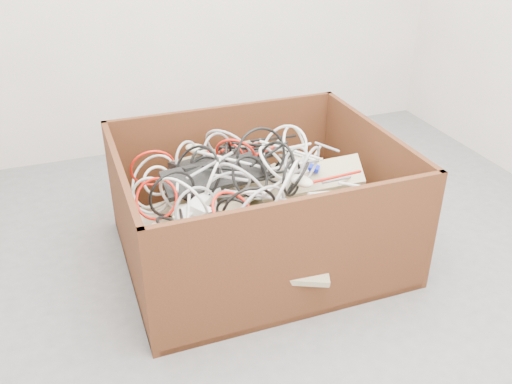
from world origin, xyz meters
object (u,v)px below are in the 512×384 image
object	(u,v)px
power_strip_right	(221,220)
vga_plug	(314,168)
cardboard_box	(254,227)
power_strip_left	(203,200)

from	to	relation	value
power_strip_right	vga_plug	bearing A→B (deg)	69.65
cardboard_box	power_strip_right	xyz separation A→B (m)	(-0.20, -0.18, 0.18)
power_strip_right	cardboard_box	bearing A→B (deg)	87.93
power_strip_right	power_strip_left	bearing A→B (deg)	152.21
power_strip_left	vga_plug	world-z (taller)	power_strip_left
power_strip_left	cardboard_box	bearing A→B (deg)	-19.83
cardboard_box	power_strip_left	size ratio (longest dim) A/B	3.91
power_strip_left	power_strip_right	distance (m)	0.14
power_strip_right	vga_plug	size ratio (longest dim) A/B	5.58
power_strip_left	vga_plug	bearing A→B (deg)	-22.41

